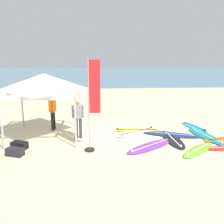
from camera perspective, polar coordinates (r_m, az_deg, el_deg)
name	(u,v)px	position (r m, az deg, el deg)	size (l,w,h in m)	color
ground_plane	(116,136)	(11.23, 0.80, -5.42)	(80.00, 80.00, 0.00)	beige
sea	(102,74)	(44.10, -2.36, 8.52)	(80.00, 36.00, 0.10)	#568499
canopy_tent	(44,82)	(10.98, -15.04, 6.49)	(2.86, 2.86, 2.75)	#B7B7BC
surfboard_navy	(170,134)	(11.63, 12.91, -4.91)	(2.65, 1.53, 0.19)	navy
surfboard_teal	(206,136)	(11.82, 20.39, -5.13)	(1.17, 2.54, 0.19)	#19847F
surfboard_white	(137,132)	(11.73, 5.53, -4.47)	(2.28, 1.80, 0.19)	white
surfboard_lime	(198,150)	(10.12, 18.76, -8.06)	(1.91, 1.82, 0.19)	#7AD12D
surfboard_purple	(150,146)	(10.09, 8.61, -7.55)	(2.40, 2.05, 0.19)	purple
surfboard_black	(173,139)	(11.02, 13.42, -5.96)	(0.74, 2.41, 0.19)	black
surfboard_cyan	(194,127)	(13.09, 18.00, -3.21)	(1.02, 1.98, 0.19)	#23B2CC
surfboard_yellow	(137,130)	(12.01, 5.60, -4.07)	(2.29, 0.78, 0.19)	yellow
person_grey	(78,116)	(10.82, -7.60, -0.81)	(0.54, 0.28, 1.71)	#383842
person_orange	(53,109)	(12.22, -13.19, 0.57)	(0.30, 0.54, 1.71)	black
banner_flag	(92,110)	(9.18, -4.50, 0.52)	(0.60, 0.36, 3.40)	#99999E
gear_bag_near_tent	(15,152)	(9.76, -20.94, -8.36)	(0.60, 0.32, 0.28)	#232328
gear_bag_by_pole	(20,145)	(10.37, -20.04, -7.03)	(0.60, 0.32, 0.28)	black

